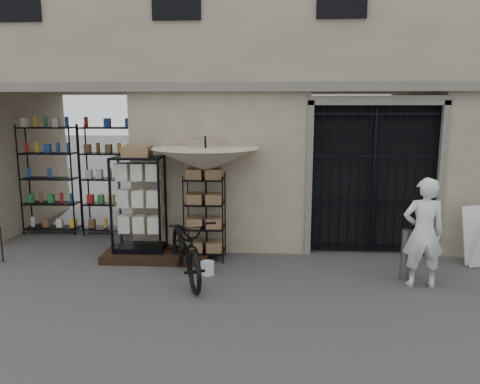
# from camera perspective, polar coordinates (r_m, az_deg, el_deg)

# --- Properties ---
(ground) EXTENTS (80.00, 80.00, 0.00)m
(ground) POSITION_cam_1_polar(r_m,az_deg,el_deg) (7.55, 5.61, -12.14)
(ground) COLOR black
(ground) RESTS_ON ground
(main_building) EXTENTS (14.00, 4.00, 9.00)m
(main_building) POSITION_cam_1_polar(r_m,az_deg,el_deg) (11.09, 5.16, 18.71)
(main_building) COLOR tan
(main_building) RESTS_ON ground
(shop_recess) EXTENTS (3.00, 1.70, 3.00)m
(shop_recess) POSITION_cam_1_polar(r_m,az_deg,el_deg) (10.71, -19.75, 2.34)
(shop_recess) COLOR black
(shop_recess) RESTS_ON ground
(shop_shelving) EXTENTS (2.70, 0.50, 2.50)m
(shop_shelving) POSITION_cam_1_polar(r_m,az_deg,el_deg) (11.22, -18.93, 1.43)
(shop_shelving) COLOR black
(shop_shelving) RESTS_ON ground
(iron_gate) EXTENTS (2.50, 0.21, 3.00)m
(iron_gate) POSITION_cam_1_polar(r_m,az_deg,el_deg) (9.58, 15.73, 1.67)
(iron_gate) COLOR black
(iron_gate) RESTS_ON ground
(step_platform) EXTENTS (2.00, 0.90, 0.15)m
(step_platform) POSITION_cam_1_polar(r_m,az_deg,el_deg) (9.20, -10.03, -7.56)
(step_platform) COLOR black
(step_platform) RESTS_ON ground
(display_cabinet) EXTENTS (1.00, 0.72, 1.96)m
(display_cabinet) POSITION_cam_1_polar(r_m,az_deg,el_deg) (9.10, -12.22, -2.05)
(display_cabinet) COLOR black
(display_cabinet) RESTS_ON step_platform
(wire_rack) EXTENTS (0.85, 0.71, 1.65)m
(wire_rack) POSITION_cam_1_polar(r_m,az_deg,el_deg) (8.88, -4.30, -3.17)
(wire_rack) COLOR black
(wire_rack) RESTS_ON ground
(market_umbrella) EXTENTS (1.75, 1.78, 2.82)m
(market_umbrella) POSITION_cam_1_polar(r_m,az_deg,el_deg) (8.68, -4.23, 4.71)
(market_umbrella) COLOR black
(market_umbrella) RESTS_ON ground
(white_bucket) EXTENTS (0.30, 0.30, 0.23)m
(white_bucket) POSITION_cam_1_polar(r_m,az_deg,el_deg) (8.27, -3.99, -9.23)
(white_bucket) COLOR silver
(white_bucket) RESTS_ON ground
(bicycle) EXTENTS (1.09, 1.30, 2.11)m
(bicycle) POSITION_cam_1_polar(r_m,az_deg,el_deg) (8.16, -6.51, -10.40)
(bicycle) COLOR black
(bicycle) RESTS_ON ground
(steel_bollard) EXTENTS (0.19, 0.19, 0.86)m
(steel_bollard) POSITION_cam_1_polar(r_m,az_deg,el_deg) (8.40, 19.52, -7.21)
(steel_bollard) COLOR slate
(steel_bollard) RESTS_ON ground
(shopkeeper) EXTENTS (0.69, 1.80, 0.43)m
(shopkeeper) POSITION_cam_1_polar(r_m,az_deg,el_deg) (8.33, 21.04, -10.61)
(shopkeeper) COLOR silver
(shopkeeper) RESTS_ON ground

